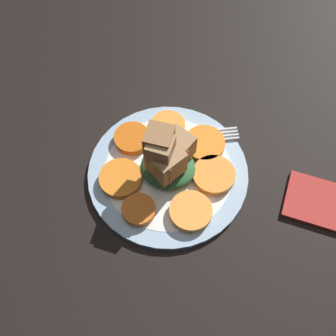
{
  "coord_description": "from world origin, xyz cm",
  "views": [
    {
      "loc": [
        -10.42,
        30.29,
        62.73
      ],
      "look_at": [
        0.0,
        0.0,
        4.1
      ],
      "focal_mm": 45.0,
      "sensor_mm": 36.0,
      "label": 1
    }
  ],
  "objects": [
    {
      "name": "napkin",
      "position": [
        -25.63,
        -2.76,
        2.4
      ],
      "size": [
        13.55,
        8.13,
        0.8
      ],
      "color": "#B2332D",
      "rests_on": "table_slab"
    },
    {
      "name": "table_slab",
      "position": [
        0.0,
        0.0,
        1.0
      ],
      "size": [
        120.0,
        120.0,
        2.0
      ],
      "primitive_type": "cube",
      "color": "black",
      "rests_on": "ground"
    },
    {
      "name": "plate",
      "position": [
        0.0,
        0.0,
        2.52
      ],
      "size": [
        25.87,
        25.87,
        1.05
      ],
      "color": "#99B7D1",
      "rests_on": "table_slab"
    },
    {
      "name": "carrot_slice_4",
      "position": [
        -7.22,
        -1.33,
        3.73
      ],
      "size": [
        6.8,
        6.8,
        1.26
      ],
      "primitive_type": "cylinder",
      "color": "orange",
      "rests_on": "plate"
    },
    {
      "name": "carrot_slice_6",
      "position": [
        2.69,
        -7.83,
        3.73
      ],
      "size": [
        5.82,
        5.82,
        1.26
      ],
      "primitive_type": "cylinder",
      "color": "orange",
      "rests_on": "plate"
    },
    {
      "name": "center_pile",
      "position": [
        0.01,
        0.1,
        7.47
      ],
      "size": [
        8.72,
        8.99,
        10.39
      ],
      "color": "#2D6033",
      "rests_on": "plate"
    },
    {
      "name": "carrot_slice_0",
      "position": [
        7.56,
        -3.57,
        3.73
      ],
      "size": [
        5.98,
        5.98,
        1.26
      ],
      "primitive_type": "cylinder",
      "color": "#D45E12",
      "rests_on": "plate"
    },
    {
      "name": "fork",
      "position": [
        -1.14,
        -6.94,
        3.3
      ],
      "size": [
        17.02,
        9.36,
        0.4
      ],
      "rotation": [
        0.0,
        0.0,
        0.45
      ],
      "color": "silver",
      "rests_on": "plate"
    },
    {
      "name": "carrot_slice_2",
      "position": [
        1.92,
        8.1,
        3.73
      ],
      "size": [
        5.14,
        5.14,
        1.26
      ],
      "primitive_type": "cylinder",
      "color": "orange",
      "rests_on": "plate"
    },
    {
      "name": "carrot_slice_1",
      "position": [
        6.51,
        4.04,
        3.73
      ],
      "size": [
        6.8,
        6.8,
        1.26
      ],
      "primitive_type": "cylinder",
      "color": "orange",
      "rests_on": "plate"
    },
    {
      "name": "carrot_slice_5",
      "position": [
        -4.14,
        -6.45,
        3.73
      ],
      "size": [
        6.77,
        6.77,
        1.26
      ],
      "primitive_type": "cylinder",
      "color": "orange",
      "rests_on": "plate"
    },
    {
      "name": "carrot_slice_3",
      "position": [
        -5.62,
        5.77,
        3.73
      ],
      "size": [
        6.56,
        6.56,
        1.26
      ],
      "primitive_type": "cylinder",
      "color": "#F99539",
      "rests_on": "plate"
    }
  ]
}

